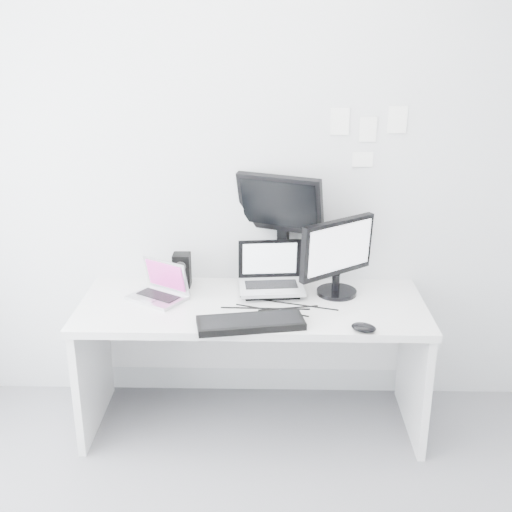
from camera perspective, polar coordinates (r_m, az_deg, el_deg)
back_wall at (r=3.49m, az=-0.20°, el=7.50°), size 3.60×0.00×3.60m
desk at (r=3.52m, az=-0.32°, el=-9.66°), size 1.80×0.70×0.73m
macbook at (r=3.40m, az=-8.89°, el=-2.19°), size 0.35×0.33×0.21m
speaker at (r=3.56m, az=-6.59°, el=-1.25°), size 0.12×0.12×0.19m
dell_laptop at (r=3.41m, az=1.39°, el=-1.18°), size 0.37×0.30×0.28m
rear_monitor at (r=3.51m, az=2.26°, el=2.51°), size 0.50×0.34×0.64m
samsung_monitor at (r=3.41m, az=7.31°, el=-0.03°), size 0.50×0.46×0.43m
keyboard at (r=3.10m, az=-0.48°, el=-5.96°), size 0.54×0.27×0.03m
mouse at (r=3.09m, az=9.54°, el=-6.27°), size 0.14×0.12×0.04m
wall_note_0 at (r=3.45m, az=7.44°, el=11.76°), size 0.10×0.00×0.14m
wall_note_1 at (r=3.48m, az=9.92°, el=11.03°), size 0.09×0.00×0.13m
wall_note_2 at (r=3.50m, az=12.45°, el=11.74°), size 0.10×0.00×0.14m
wall_note_3 at (r=3.50m, az=9.43°, el=8.45°), size 0.11×0.00×0.08m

